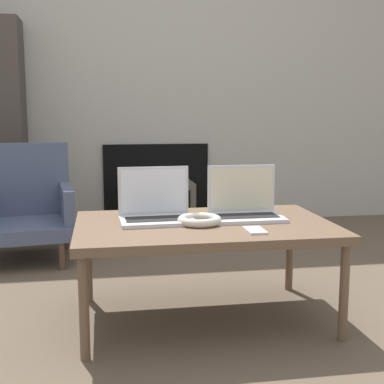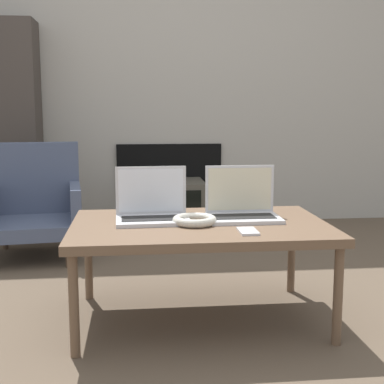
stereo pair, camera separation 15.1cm
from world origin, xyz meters
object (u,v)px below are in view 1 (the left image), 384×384
Objects in this scene: headphones at (199,220)px; phone at (255,230)px; laptop_left at (156,209)px; armchair at (23,204)px; tv at (160,205)px; laptop_right at (245,206)px.

headphones is 1.48× the size of phone.
laptop_left is 2.54× the size of phone.
armchair reaches higher than phone.
phone is at bearing -41.26° from headphones.
laptop_left is at bearing -96.76° from tv.
laptop_right is 0.45× the size of armchair.
laptop_left reaches higher than phone.
laptop_right is 0.24m from headphones.
headphones is at bearing -31.66° from laptop_left.
laptop_right is at bearing -52.06° from armchair.
headphones is 0.27× the size of armchair.
laptop_right is 1.70m from tv.
laptop_left is at bearing -64.44° from armchair.
laptop_right is 1.52m from armchair.
phone is at bearing -59.06° from armchair.
armchair is (-0.69, 1.07, -0.14)m from laptop_left.
tv is (0.03, 1.77, -0.25)m from headphones.
armchair reaches higher than laptop_left.
laptop_left is 0.44m from phone.
phone is 0.26× the size of tv.
phone is at bearing -96.47° from laptop_right.
armchair is (-0.88, -0.60, 0.14)m from tv.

